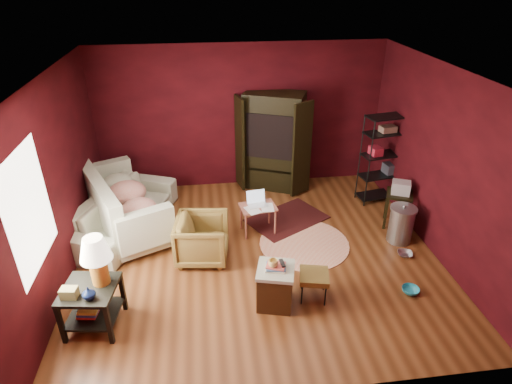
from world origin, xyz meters
TOP-DOWN VIEW (x-y plane):
  - room at (-0.04, -0.01)m, footprint 5.54×5.04m
  - sofa at (-2.15, 1.00)m, footprint 1.50×2.42m
  - armchair at (-0.85, 0.01)m, footprint 0.80×0.84m
  - pet_bowl_steel at (2.28, -0.34)m, footprint 0.24×0.12m
  - pet_bowl_turquoise at (1.99, -1.16)m, footprint 0.25×0.15m
  - vase at (-2.16, -1.41)m, footprint 0.20×0.21m
  - mug at (0.04, -1.16)m, footprint 0.15×0.13m
  - side_table at (-2.15, -1.17)m, footprint 0.72×0.72m
  - sofa_cushions at (-2.17, 1.00)m, footprint 1.74×2.42m
  - hamper at (0.08, -1.13)m, footprint 0.58×0.58m
  - footstool at (0.62, -1.07)m, footprint 0.46×0.46m
  - rug_round at (0.79, 0.17)m, footprint 1.60×1.60m
  - rug_oriental at (0.65, 0.94)m, footprint 1.58×1.42m
  - laptop_desk at (0.09, 0.64)m, footprint 0.63×0.53m
  - tv_armoire at (0.61, 2.26)m, footprint 1.40×1.14m
  - wire_shelving at (2.55, 1.47)m, footprint 0.87×0.49m
  - small_stand at (2.49, 0.53)m, footprint 0.55×0.55m
  - trash_can at (2.35, 0.07)m, footprint 0.55×0.55m

SIDE VIEW (x-z plane):
  - rug_round at x=0.79m, z-range 0.00..0.01m
  - rug_oriental at x=0.65m, z-range 0.01..0.02m
  - pet_bowl_steel at x=2.28m, z-range 0.00..0.23m
  - pet_bowl_turquoise at x=1.99m, z-range 0.00..0.24m
  - hamper at x=0.08m, z-range -0.03..0.64m
  - trash_can at x=2.35m, z-range -0.02..0.65m
  - footstool at x=0.62m, z-range 0.14..0.54m
  - armchair at x=-0.85m, z-range 0.00..0.77m
  - laptop_desk at x=0.09m, z-range 0.09..0.80m
  - sofa at x=-2.15m, z-range 0.00..0.91m
  - sofa_cushions at x=-2.17m, z-range -0.01..0.94m
  - small_stand at x=2.49m, z-range 0.21..1.05m
  - vase at x=-2.16m, z-range 0.60..0.76m
  - mug at x=0.04m, z-range 0.65..0.78m
  - side_table at x=-2.15m, z-range 0.13..1.38m
  - wire_shelving at x=2.55m, z-range 0.08..1.76m
  - tv_armoire at x=0.61m, z-range 0.04..1.97m
  - room at x=-0.04m, z-range -0.02..2.82m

